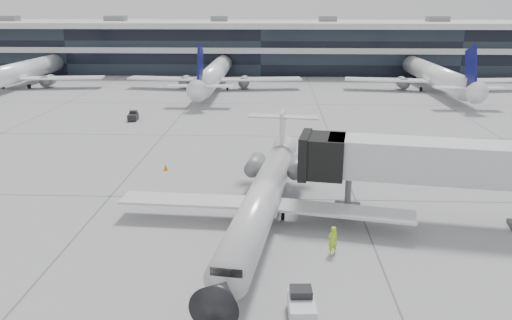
{
  "coord_description": "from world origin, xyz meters",
  "views": [
    {
      "loc": [
        3.55,
        -37.6,
        15.12
      ],
      "look_at": [
        1.88,
        2.19,
        2.6
      ],
      "focal_mm": 35.0,
      "sensor_mm": 36.0,
      "label": 1
    }
  ],
  "objects_px": {
    "baggage_tug": "(302,306)",
    "regional_jet": "(263,197)",
    "jet_bridge": "(451,163)",
    "ramp_worker": "(333,240)"
  },
  "relations": [
    {
      "from": "regional_jet",
      "to": "ramp_worker",
      "type": "relative_size",
      "value": 13.98
    },
    {
      "from": "regional_jet",
      "to": "baggage_tug",
      "type": "bearing_deg",
      "value": -70.82
    },
    {
      "from": "ramp_worker",
      "to": "regional_jet",
      "type": "bearing_deg",
      "value": -72.18
    },
    {
      "from": "jet_bridge",
      "to": "ramp_worker",
      "type": "xyz_separation_m",
      "value": [
        -8.61,
        -5.19,
        -3.54
      ]
    },
    {
      "from": "ramp_worker",
      "to": "baggage_tug",
      "type": "relative_size",
      "value": 0.82
    },
    {
      "from": "regional_jet",
      "to": "baggage_tug",
      "type": "xyz_separation_m",
      "value": [
        2.24,
        -11.07,
        -1.44
      ]
    },
    {
      "from": "jet_bridge",
      "to": "ramp_worker",
      "type": "distance_m",
      "value": 10.66
    },
    {
      "from": "baggage_tug",
      "to": "regional_jet",
      "type": "bearing_deg",
      "value": 98.42
    },
    {
      "from": "jet_bridge",
      "to": "baggage_tug",
      "type": "relative_size",
      "value": 8.39
    },
    {
      "from": "jet_bridge",
      "to": "ramp_worker",
      "type": "relative_size",
      "value": 10.19
    }
  ]
}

